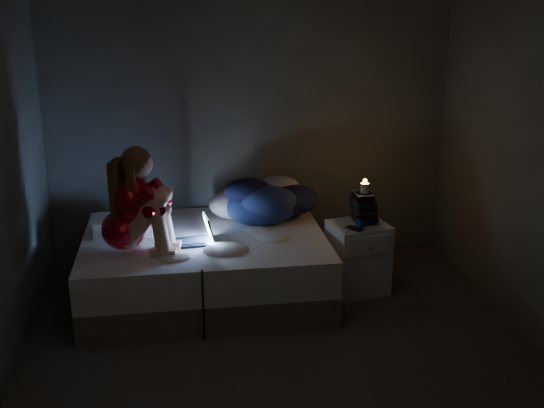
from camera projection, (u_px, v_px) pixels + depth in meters
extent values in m
cube|color=black|center=(287.00, 362.00, 4.45)|extent=(3.60, 3.80, 0.02)
cube|color=#41433C|center=(251.00, 120.00, 5.84)|extent=(3.60, 0.02, 2.60)
cube|color=#41433C|center=(385.00, 324.00, 2.25)|extent=(3.60, 0.02, 2.60)
cube|color=white|center=(124.00, 225.00, 5.30)|extent=(0.46, 0.32, 0.13)
cube|color=silver|center=(358.00, 257.00, 5.41)|extent=(0.51, 0.47, 0.59)
cylinder|color=beige|center=(365.00, 183.00, 5.27)|extent=(0.07, 0.07, 0.08)
cube|color=black|center=(351.00, 228.00, 5.21)|extent=(0.12, 0.16, 0.01)
sphere|color=navy|center=(357.00, 224.00, 5.20)|extent=(0.08, 0.08, 0.08)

